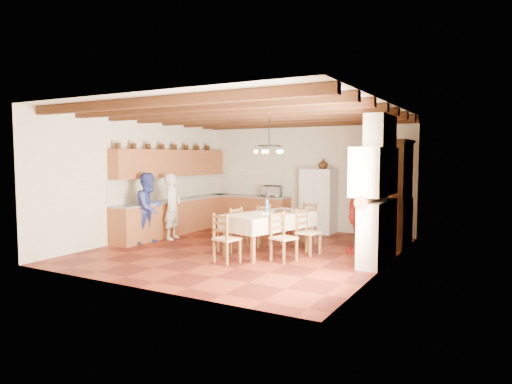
% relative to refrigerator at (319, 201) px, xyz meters
% --- Properties ---
extents(floor, '(6.00, 6.50, 0.02)m').
position_rel_refrigerator_xyz_m(floor, '(-0.55, -2.95, -0.86)').
color(floor, '#46140E').
rests_on(floor, ground).
extents(ceiling, '(6.00, 6.50, 0.02)m').
position_rel_refrigerator_xyz_m(ceiling, '(-0.55, -2.95, 2.16)').
color(ceiling, silver).
rests_on(ceiling, ground).
extents(wall_back, '(6.00, 0.02, 3.00)m').
position_rel_refrigerator_xyz_m(wall_back, '(-0.55, 0.31, 0.65)').
color(wall_back, beige).
rests_on(wall_back, ground).
extents(wall_front, '(6.00, 0.02, 3.00)m').
position_rel_refrigerator_xyz_m(wall_front, '(-0.55, -6.21, 0.65)').
color(wall_front, beige).
rests_on(wall_front, ground).
extents(wall_left, '(0.02, 6.50, 3.00)m').
position_rel_refrigerator_xyz_m(wall_left, '(-3.56, -2.95, 0.65)').
color(wall_left, beige).
rests_on(wall_left, ground).
extents(wall_right, '(0.02, 6.50, 3.00)m').
position_rel_refrigerator_xyz_m(wall_right, '(2.46, -2.95, 0.65)').
color(wall_right, beige).
rests_on(wall_right, ground).
extents(ceiling_beams, '(6.00, 6.30, 0.16)m').
position_rel_refrigerator_xyz_m(ceiling_beams, '(-0.55, -2.95, 2.06)').
color(ceiling_beams, '#341910').
rests_on(ceiling_beams, ground).
extents(lower_cabinets_left, '(0.60, 4.30, 0.86)m').
position_rel_refrigerator_xyz_m(lower_cabinets_left, '(-3.25, -1.90, -0.42)').
color(lower_cabinets_left, brown).
rests_on(lower_cabinets_left, ground).
extents(lower_cabinets_back, '(2.30, 0.60, 0.86)m').
position_rel_refrigerator_xyz_m(lower_cabinets_back, '(-2.10, 0.00, -0.42)').
color(lower_cabinets_back, brown).
rests_on(lower_cabinets_back, ground).
extents(countertop_left, '(0.62, 4.30, 0.04)m').
position_rel_refrigerator_xyz_m(countertop_left, '(-3.25, -1.90, 0.03)').
color(countertop_left, gray).
rests_on(countertop_left, lower_cabinets_left).
extents(countertop_back, '(2.34, 0.62, 0.04)m').
position_rel_refrigerator_xyz_m(countertop_back, '(-2.10, 0.00, 0.03)').
color(countertop_back, gray).
rests_on(countertop_back, lower_cabinets_back).
extents(backsplash_left, '(0.03, 4.30, 0.60)m').
position_rel_refrigerator_xyz_m(backsplash_left, '(-3.54, -1.90, 0.35)').
color(backsplash_left, beige).
rests_on(backsplash_left, ground).
extents(backsplash_back, '(2.30, 0.03, 0.60)m').
position_rel_refrigerator_xyz_m(backsplash_back, '(-2.10, 0.29, 0.35)').
color(backsplash_back, beige).
rests_on(backsplash_back, ground).
extents(upper_cabinets, '(0.35, 4.20, 0.70)m').
position_rel_refrigerator_xyz_m(upper_cabinets, '(-3.38, -1.90, 1.00)').
color(upper_cabinets, brown).
rests_on(upper_cabinets, ground).
extents(fireplace, '(0.56, 1.60, 2.80)m').
position_rel_refrigerator_xyz_m(fireplace, '(2.17, -2.75, 0.55)').
color(fireplace, beige).
rests_on(fireplace, ground).
extents(wall_picture, '(0.34, 0.03, 0.42)m').
position_rel_refrigerator_xyz_m(wall_picture, '(1.00, 0.28, 1.00)').
color(wall_picture, '#2F2113').
rests_on(wall_picture, ground).
extents(refrigerator, '(0.86, 0.71, 1.70)m').
position_rel_refrigerator_xyz_m(refrigerator, '(0.00, 0.00, 0.00)').
color(refrigerator, white).
rests_on(refrigerator, floor).
extents(hutch, '(0.58, 1.33, 2.40)m').
position_rel_refrigerator_xyz_m(hutch, '(2.20, -0.90, 0.35)').
color(hutch, '#32180D').
rests_on(hutch, floor).
extents(dining_table, '(1.50, 2.15, 0.85)m').
position_rel_refrigerator_xyz_m(dining_table, '(0.03, -2.95, -0.08)').
color(dining_table, beige).
rests_on(dining_table, floor).
extents(chandelier, '(0.47, 0.47, 0.03)m').
position_rel_refrigerator_xyz_m(chandelier, '(0.03, -2.95, 1.40)').
color(chandelier, black).
rests_on(chandelier, ground).
extents(chair_left_near, '(0.45, 0.47, 0.96)m').
position_rel_refrigerator_xyz_m(chair_left_near, '(-0.76, -3.23, -0.37)').
color(chair_left_near, brown).
rests_on(chair_left_near, floor).
extents(chair_left_far, '(0.52, 0.53, 0.96)m').
position_rel_refrigerator_xyz_m(chair_left_far, '(-0.51, -2.42, -0.37)').
color(chair_left_far, brown).
rests_on(chair_left_far, floor).
extents(chair_right_near, '(0.51, 0.52, 0.96)m').
position_rel_refrigerator_xyz_m(chair_right_near, '(0.64, -3.50, -0.37)').
color(chair_right_near, brown).
rests_on(chair_right_near, floor).
extents(chair_right_far, '(0.47, 0.49, 0.96)m').
position_rel_refrigerator_xyz_m(chair_right_far, '(0.82, -2.69, -0.37)').
color(chair_right_far, brown).
rests_on(chair_right_far, floor).
extents(chair_end_near, '(0.50, 0.49, 0.96)m').
position_rel_refrigerator_xyz_m(chair_end_near, '(-0.27, -4.12, -0.37)').
color(chair_end_near, brown).
rests_on(chair_end_near, floor).
extents(chair_end_far, '(0.52, 0.51, 0.96)m').
position_rel_refrigerator_xyz_m(chair_end_far, '(0.32, -1.72, -0.37)').
color(chair_end_far, brown).
rests_on(chair_end_far, floor).
extents(person_man, '(0.52, 0.67, 1.62)m').
position_rel_refrigerator_xyz_m(person_man, '(-2.78, -2.68, -0.04)').
color(person_man, silver).
rests_on(person_man, floor).
extents(person_woman_blue, '(0.64, 0.81, 1.65)m').
position_rel_refrigerator_xyz_m(person_woman_blue, '(-2.91, -3.35, -0.02)').
color(person_woman_blue, '#333E9D').
rests_on(person_woman_blue, floor).
extents(person_woman_red, '(0.62, 0.99, 1.57)m').
position_rel_refrigerator_xyz_m(person_woman_red, '(1.63, -2.04, -0.06)').
color(person_woman_red, '#AD2018').
rests_on(person_woman_red, floor).
extents(microwave, '(0.64, 0.53, 0.30)m').
position_rel_refrigerator_xyz_m(microwave, '(-1.43, 0.00, 0.20)').
color(microwave, silver).
rests_on(microwave, countertop_back).
extents(fridge_vase, '(0.29, 0.29, 0.27)m').
position_rel_refrigerator_xyz_m(fridge_vase, '(0.10, 0.00, 0.98)').
color(fridge_vase, '#32180D').
rests_on(fridge_vase, refrigerator).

